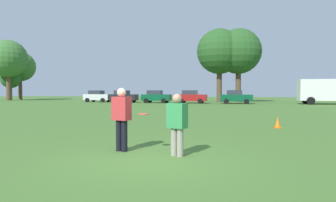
{
  "coord_description": "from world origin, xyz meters",
  "views": [
    {
      "loc": [
        2.31,
        -6.07,
        1.55
      ],
      "look_at": [
        -0.35,
        2.75,
        1.26
      ],
      "focal_mm": 30.2,
      "sensor_mm": 36.0,
      "label": 1
    }
  ],
  "objects_px": {
    "parked_car_center": "(156,96)",
    "parked_car_near_right": "(236,97)",
    "parked_car_near_left": "(98,96)",
    "parked_car_mid_right": "(191,97)",
    "frisbee": "(143,114)",
    "parked_car_mid_left": "(123,96)",
    "traffic_cone": "(278,123)",
    "player_thrower": "(122,116)",
    "player_defender": "(177,122)",
    "box_truck": "(333,91)"
  },
  "relations": [
    {
      "from": "player_thrower",
      "to": "traffic_cone",
      "type": "relative_size",
      "value": 3.45
    },
    {
      "from": "parked_car_near_left",
      "to": "parked_car_mid_right",
      "type": "relative_size",
      "value": 1.0
    },
    {
      "from": "player_thrower",
      "to": "box_truck",
      "type": "height_order",
      "value": "box_truck"
    },
    {
      "from": "frisbee",
      "to": "parked_car_mid_left",
      "type": "xyz_separation_m",
      "value": [
        -16.09,
        32.07,
        -0.05
      ]
    },
    {
      "from": "player_thrower",
      "to": "traffic_cone",
      "type": "distance_m",
      "value": 7.71
    },
    {
      "from": "parked_car_center",
      "to": "box_truck",
      "type": "bearing_deg",
      "value": 3.47
    },
    {
      "from": "player_defender",
      "to": "parked_car_near_left",
      "type": "height_order",
      "value": "parked_car_near_left"
    },
    {
      "from": "traffic_cone",
      "to": "parked_car_mid_left",
      "type": "relative_size",
      "value": 0.11
    },
    {
      "from": "frisbee",
      "to": "parked_car_center",
      "type": "xyz_separation_m",
      "value": [
        -10.77,
        31.94,
        -0.05
      ]
    },
    {
      "from": "parked_car_near_left",
      "to": "parked_car_center",
      "type": "relative_size",
      "value": 1.0
    },
    {
      "from": "parked_car_center",
      "to": "parked_car_near_right",
      "type": "distance_m",
      "value": 11.31
    },
    {
      "from": "parked_car_center",
      "to": "parked_car_mid_right",
      "type": "relative_size",
      "value": 1.0
    },
    {
      "from": "player_defender",
      "to": "player_thrower",
      "type": "bearing_deg",
      "value": 175.09
    },
    {
      "from": "parked_car_center",
      "to": "parked_car_near_right",
      "type": "bearing_deg",
      "value": 1.31
    },
    {
      "from": "parked_car_near_left",
      "to": "parked_car_near_right",
      "type": "bearing_deg",
      "value": -0.75
    },
    {
      "from": "player_thrower",
      "to": "parked_car_center",
      "type": "relative_size",
      "value": 0.39
    },
    {
      "from": "player_defender",
      "to": "parked_car_near_right",
      "type": "xyz_separation_m",
      "value": [
        -0.45,
        32.48,
        0.08
      ]
    },
    {
      "from": "player_defender",
      "to": "parked_car_mid_left",
      "type": "height_order",
      "value": "parked_car_mid_left"
    },
    {
      "from": "player_thrower",
      "to": "parked_car_mid_left",
      "type": "height_order",
      "value": "parked_car_mid_left"
    },
    {
      "from": "frisbee",
      "to": "traffic_cone",
      "type": "bearing_deg",
      "value": 58.67
    },
    {
      "from": "parked_car_mid_left",
      "to": "box_truck",
      "type": "relative_size",
      "value": 0.5
    },
    {
      "from": "parked_car_near_left",
      "to": "parked_car_mid_left",
      "type": "bearing_deg",
      "value": -5.09
    },
    {
      "from": "parked_car_near_left",
      "to": "parked_car_near_right",
      "type": "height_order",
      "value": "same"
    },
    {
      "from": "player_thrower",
      "to": "parked_car_mid_right",
      "type": "xyz_separation_m",
      "value": [
        -5.02,
        32.2,
        -0.01
      ]
    },
    {
      "from": "player_defender",
      "to": "box_truck",
      "type": "bearing_deg",
      "value": 71.26
    },
    {
      "from": "frisbee",
      "to": "box_truck",
      "type": "xyz_separation_m",
      "value": [
        12.4,
        33.35,
        0.77
      ]
    },
    {
      "from": "player_thrower",
      "to": "frisbee",
      "type": "relative_size",
      "value": 6.12
    },
    {
      "from": "parked_car_mid_right",
      "to": "parked_car_near_right",
      "type": "bearing_deg",
      "value": 1.37
    },
    {
      "from": "parked_car_center",
      "to": "player_defender",
      "type": "bearing_deg",
      "value": -69.96
    },
    {
      "from": "parked_car_near_right",
      "to": "player_defender",
      "type": "bearing_deg",
      "value": -89.21
    },
    {
      "from": "parked_car_mid_left",
      "to": "parked_car_near_left",
      "type": "bearing_deg",
      "value": 174.91
    },
    {
      "from": "traffic_cone",
      "to": "parked_car_center",
      "type": "height_order",
      "value": "parked_car_center"
    },
    {
      "from": "parked_car_mid_right",
      "to": "box_truck",
      "type": "relative_size",
      "value": 0.5
    },
    {
      "from": "parked_car_near_right",
      "to": "box_truck",
      "type": "distance_m",
      "value": 11.94
    },
    {
      "from": "parked_car_mid_left",
      "to": "parked_car_mid_right",
      "type": "distance_m",
      "value": 10.52
    },
    {
      "from": "parked_car_mid_left",
      "to": "parked_car_near_right",
      "type": "height_order",
      "value": "same"
    },
    {
      "from": "frisbee",
      "to": "box_truck",
      "type": "bearing_deg",
      "value": 69.61
    },
    {
      "from": "player_defender",
      "to": "parked_car_center",
      "type": "bearing_deg",
      "value": 110.04
    },
    {
      "from": "parked_car_mid_right",
      "to": "parked_car_near_right",
      "type": "xyz_separation_m",
      "value": [
        6.11,
        0.15,
        0.0
      ]
    },
    {
      "from": "parked_car_center",
      "to": "parked_car_mid_right",
      "type": "distance_m",
      "value": 5.2
    },
    {
      "from": "parked_car_near_right",
      "to": "box_truck",
      "type": "relative_size",
      "value": 0.5
    },
    {
      "from": "parked_car_mid_left",
      "to": "parked_car_mid_right",
      "type": "relative_size",
      "value": 1.0
    },
    {
      "from": "parked_car_near_right",
      "to": "player_thrower",
      "type": "bearing_deg",
      "value": -91.93
    },
    {
      "from": "player_thrower",
      "to": "parked_car_mid_left",
      "type": "distance_m",
      "value": 35.77
    },
    {
      "from": "parked_car_center",
      "to": "parked_car_near_right",
      "type": "height_order",
      "value": "same"
    },
    {
      "from": "player_defender",
      "to": "parked_car_center",
      "type": "xyz_separation_m",
      "value": [
        -11.76,
        32.22,
        0.08
      ]
    },
    {
      "from": "parked_car_mid_left",
      "to": "frisbee",
      "type": "bearing_deg",
      "value": -63.36
    },
    {
      "from": "traffic_cone",
      "to": "box_truck",
      "type": "bearing_deg",
      "value": 72.37
    },
    {
      "from": "box_truck",
      "to": "player_thrower",
      "type": "bearing_deg",
      "value": -111.13
    },
    {
      "from": "player_defender",
      "to": "frisbee",
      "type": "distance_m",
      "value": 1.04
    }
  ]
}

